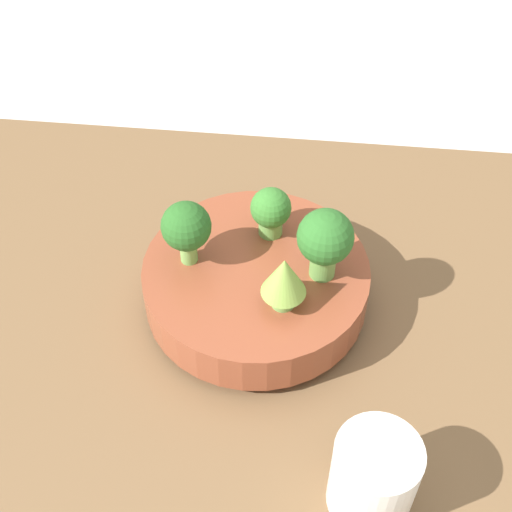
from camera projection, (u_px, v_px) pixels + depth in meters
The scene contains 8 objects.
ground_plane at pixel (269, 336), 0.89m from camera, with size 6.00×6.00×0.00m, color silver.
table at pixel (269, 325), 0.88m from camera, with size 1.05×0.69×0.04m.
bowl at pixel (256, 284), 0.84m from camera, with size 0.27×0.27×0.07m.
broccoli_floret_front at pixel (271, 210), 0.83m from camera, with size 0.05×0.05×0.07m.
romanesco_piece_far at pixel (284, 278), 0.76m from camera, with size 0.05×0.05×0.07m.
broccoli_floret_left at pixel (325, 240), 0.78m from camera, with size 0.06×0.06×0.09m.
broccoli_floret_right at pixel (186, 228), 0.79m from camera, with size 0.06×0.06×0.08m.
cup at pixel (373, 477), 0.67m from camera, with size 0.08×0.08×0.10m.
Camera 1 is at (-0.04, 0.53, 0.73)m, focal length 50.00 mm.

